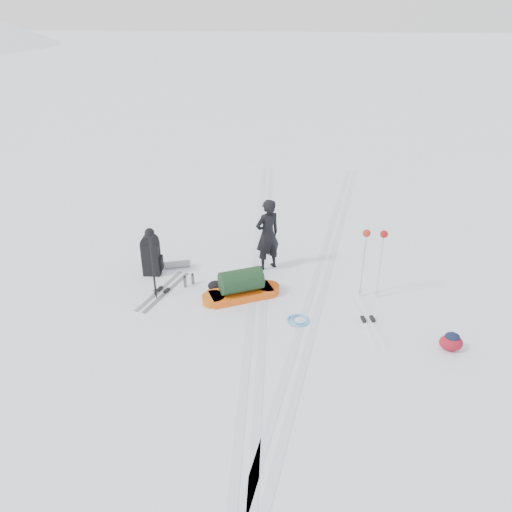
# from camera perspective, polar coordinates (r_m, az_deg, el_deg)

# --- Properties ---
(ground) EXTENTS (200.00, 200.00, 0.00)m
(ground) POSITION_cam_1_polar(r_m,az_deg,el_deg) (10.07, 0.20, -5.08)
(ground) COLOR white
(ground) RESTS_ON ground
(ski_tracks) EXTENTS (3.38, 17.97, 0.01)m
(ski_tracks) POSITION_cam_1_polar(r_m,az_deg,el_deg) (10.77, 3.95, -2.78)
(ski_tracks) COLOR silver
(ski_tracks) RESTS_ON ground
(skier) EXTENTS (0.71, 0.68, 1.64)m
(skier) POSITION_cam_1_polar(r_m,az_deg,el_deg) (10.89, 1.32, 2.44)
(skier) COLOR black
(skier) RESTS_ON ground
(pulk_sled) EXTENTS (1.67, 1.15, 0.63)m
(pulk_sled) POSITION_cam_1_polar(r_m,az_deg,el_deg) (10.04, -1.70, -3.58)
(pulk_sled) COLOR #EA530D
(pulk_sled) RESTS_ON ground
(expedition_rucksack) EXTENTS (0.95, 0.67, 0.95)m
(expedition_rucksack) POSITION_cam_1_polar(r_m,az_deg,el_deg) (11.05, -11.54, 0.06)
(expedition_rucksack) COLOR black
(expedition_rucksack) RESTS_ON ground
(ski_poles_black) EXTENTS (0.19, 0.20, 1.53)m
(ski_poles_black) POSITION_cam_1_polar(r_m,az_deg,el_deg) (9.79, -11.98, 1.63)
(ski_poles_black) COLOR black
(ski_poles_black) RESTS_ON ground
(ski_poles_silver) EXTENTS (0.48, 0.15, 1.49)m
(ski_poles_silver) POSITION_cam_1_polar(r_m,az_deg,el_deg) (9.85, 13.37, 1.61)
(ski_poles_silver) COLOR #B0B3B7
(ski_poles_silver) RESTS_ON ground
(touring_skis_grey) EXTENTS (0.71, 1.71, 0.06)m
(touring_skis_grey) POSITION_cam_1_polar(r_m,az_deg,el_deg) (10.53, -10.56, -3.92)
(touring_skis_grey) COLOR gray
(touring_skis_grey) RESTS_ON ground
(touring_skis_white) EXTENTS (0.62, 1.77, 0.06)m
(touring_skis_white) POSITION_cam_1_polar(r_m,az_deg,el_deg) (9.68, 12.65, -7.16)
(touring_skis_white) COLOR white
(touring_skis_white) RESTS_ON ground
(rope_coil) EXTENTS (0.55, 0.55, 0.05)m
(rope_coil) POSITION_cam_1_polar(r_m,az_deg,el_deg) (9.47, 4.87, -7.28)
(rope_coil) COLOR #59AAD9
(rope_coil) RESTS_ON ground
(small_daypack) EXTENTS (0.50, 0.47, 0.34)m
(small_daypack) POSITION_cam_1_polar(r_m,az_deg,el_deg) (9.28, 21.41, -9.10)
(small_daypack) COLOR maroon
(small_daypack) RESTS_ON ground
(thermos_pair) EXTENTS (0.20, 0.22, 0.26)m
(thermos_pair) POSITION_cam_1_polar(r_m,az_deg,el_deg) (10.60, -7.70, -2.77)
(thermos_pair) COLOR #57595E
(thermos_pair) RESTS_ON ground
(stuff_sack) EXTENTS (0.43, 0.38, 0.22)m
(stuff_sack) POSITION_cam_1_polar(r_m,az_deg,el_deg) (10.36, -4.57, -3.44)
(stuff_sack) COLOR black
(stuff_sack) RESTS_ON ground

